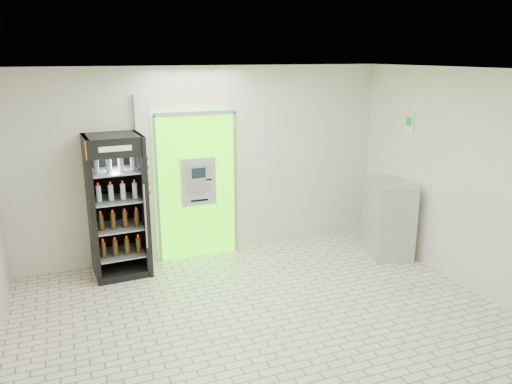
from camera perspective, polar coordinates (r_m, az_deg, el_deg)
ground at (r=6.29m, az=1.11°, el=-14.74°), size 6.00×6.00×0.00m
room_shell at (r=5.59m, az=1.21°, el=1.79°), size 6.00×6.00×6.00m
atm_assembly at (r=7.92m, az=-6.80°, el=0.81°), size 1.30×0.24×2.33m
pillar at (r=7.78m, az=-12.46°, el=1.25°), size 0.22×0.11×2.60m
beverage_cooler at (r=7.52m, az=-15.55°, el=-1.84°), size 0.82×0.76×2.08m
steel_cabinet at (r=8.35m, az=14.86°, el=-2.89°), size 0.85×1.04×1.21m
exit_sign at (r=8.24m, az=17.09°, el=7.55°), size 0.02×0.22×0.26m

